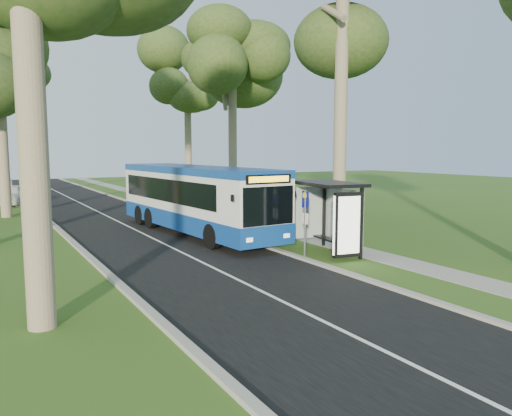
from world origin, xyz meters
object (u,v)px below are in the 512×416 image
Objects in this scene: bus_stop_sign at (305,216)px; car_silver at (2,189)px; car_white at (11,195)px; litter_bin at (268,231)px; bus at (195,199)px; bus_shelter at (337,204)px.

car_silver is at bearing 101.93° from bus_stop_sign.
car_silver reaches higher than car_white.
litter_bin is (0.58, 3.70, -1.17)m from bus_stop_sign.
car_white is at bearing 104.68° from bus_stop_sign.
bus_shelter is (2.90, -7.46, 0.32)m from bus.
car_white is (-9.15, 22.59, 0.30)m from litter_bin.
bus is 7.36m from bus_stop_sign.
bus_stop_sign is 27.66m from car_white.
bus_stop_sign is 0.74× the size of bus_shelter.
bus_shelter is 34.38m from car_silver.
bus reaches higher than car_white.
bus is at bearing 98.69° from bus_stop_sign.
car_white reaches higher than litter_bin.
bus is at bearing -53.10° from car_white.
bus reaches higher than litter_bin.
car_silver is (-9.48, 28.83, 0.31)m from litter_bin.
bus_shelter is 0.79× the size of car_white.
litter_bin is (2.12, -3.50, -1.26)m from bus.
bus_stop_sign is at bearing -55.26° from car_white.
bus_shelter is at bearing -52.81° from car_white.
car_white is at bearing 118.15° from bus_shelter.
litter_bin is at bearing -69.21° from car_silver.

